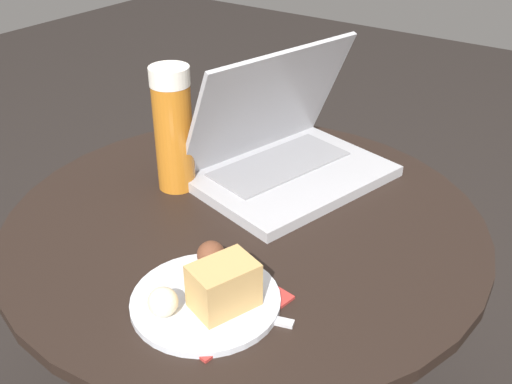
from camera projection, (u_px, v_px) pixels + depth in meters
table at (245, 280)px, 0.99m from camera, size 0.74×0.74×0.54m
napkin at (222, 307)px, 0.74m from camera, size 0.17×0.13×0.00m
laptop at (284, 152)px, 1.01m from camera, size 0.36×0.30×0.22m
beer_glass at (173, 129)px, 0.96m from camera, size 0.06×0.06×0.21m
snack_plate at (210, 291)px, 0.74m from camera, size 0.19×0.19×0.07m
fork at (220, 308)px, 0.74m from camera, size 0.07×0.16×0.00m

